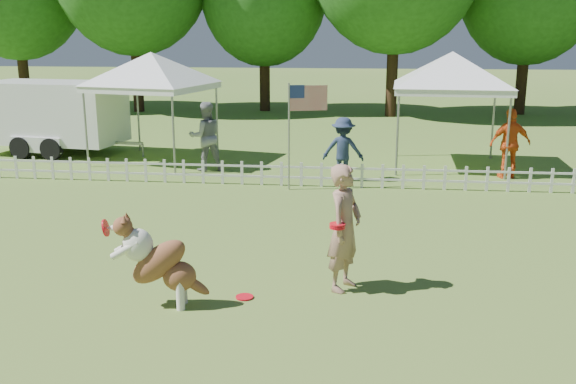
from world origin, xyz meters
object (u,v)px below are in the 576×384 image
Objects in this scene: frisbee_on_turf at (245,297)px; canopy_tent_left at (154,109)px; cargo_trailer at (54,117)px; dog at (160,262)px; spectator_a at (206,136)px; handler at (345,228)px; canopy_tent_right at (449,111)px; flag_pole at (289,137)px; spectator_b at (343,149)px; spectator_c at (510,144)px.

frisbee_on_turf is 0.08× the size of canopy_tent_left.
dog is at bearing -51.20° from cargo_trailer.
cargo_trailer is at bearing -44.70° from spectator_a.
handler is at bearing -45.42° from canopy_tent_left.
handler reaches higher than dog.
frisbee_on_turf is at bearing -109.18° from canopy_tent_right.
canopy_tent_left is 1.64× the size of spectator_a.
spectator_a is at bearing -13.80° from cargo_trailer.
cargo_trailer is (-12.03, 0.74, -0.43)m from canopy_tent_right.
handler is 1.44× the size of dog.
cargo_trailer is (-7.98, 10.57, 1.13)m from frisbee_on_turf.
flag_pole reaches higher than handler.
canopy_tent_right is at bearing 21.92° from flag_pole.
flag_pole is (-0.10, 6.60, 1.28)m from frisbee_on_turf.
frisbee_on_turf is at bearing 82.90° from spectator_a.
flag_pole is (0.99, 7.01, 0.63)m from dog.
cargo_trailer reaches higher than spectator_b.
dog is 1.34m from frisbee_on_turf.
canopy_tent_right is 1.22× the size of flag_pole.
canopy_tent_right is 2.05m from spectator_c.
spectator_a is 1.16× the size of spectator_b.
canopy_tent_left is (-4.45, 9.71, 1.54)m from frisbee_on_turf.
handler is 9.00m from spectator_a.
flag_pole reaches higher than frisbee_on_turf.
canopy_tent_right is 1.72× the size of spectator_c.
canopy_tent_right is (2.64, 9.31, 0.63)m from handler.
spectator_a is (-4.04, 8.04, 0.00)m from handler.
frisbee_on_turf is 0.14× the size of spectator_a.
spectator_c is (1.43, -1.31, -0.66)m from canopy_tent_right.
cargo_trailer reaches higher than spectator_c.
canopy_tent_right reaches higher than canopy_tent_left.
canopy_tent_left is 5.36m from flag_pole.
cargo_trailer is 2.85× the size of spectator_c.
spectator_a is at bearing 93.20° from dog.
spectator_b is at bearing 81.45° from frisbee_on_turf.
spectator_b is (3.80, -0.82, -0.13)m from spectator_a.
canopy_tent_left is 6.00m from spectator_b.
canopy_tent_right is at bearing 3.22° from cargo_trailer.
canopy_tent_left reaches higher than cargo_trailer.
spectator_b is at bearing -10.42° from cargo_trailer.
flag_pole is (7.88, -3.98, 0.14)m from cargo_trailer.
handler reaches higher than spectator_b.
flag_pole is 1.41× the size of spectator_c.
cargo_trailer is 13.61m from spectator_c.
spectator_a is at bearing 126.02° from flag_pole.
spectator_c is at bearing 155.52° from spectator_a.
frisbee_on_turf is 0.10× the size of flag_pole.
handler is 7.37× the size of frisbee_on_turf.
dog is at bearing -114.06° from flag_pole.
flag_pole is (-4.15, -3.24, -0.29)m from canopy_tent_right.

